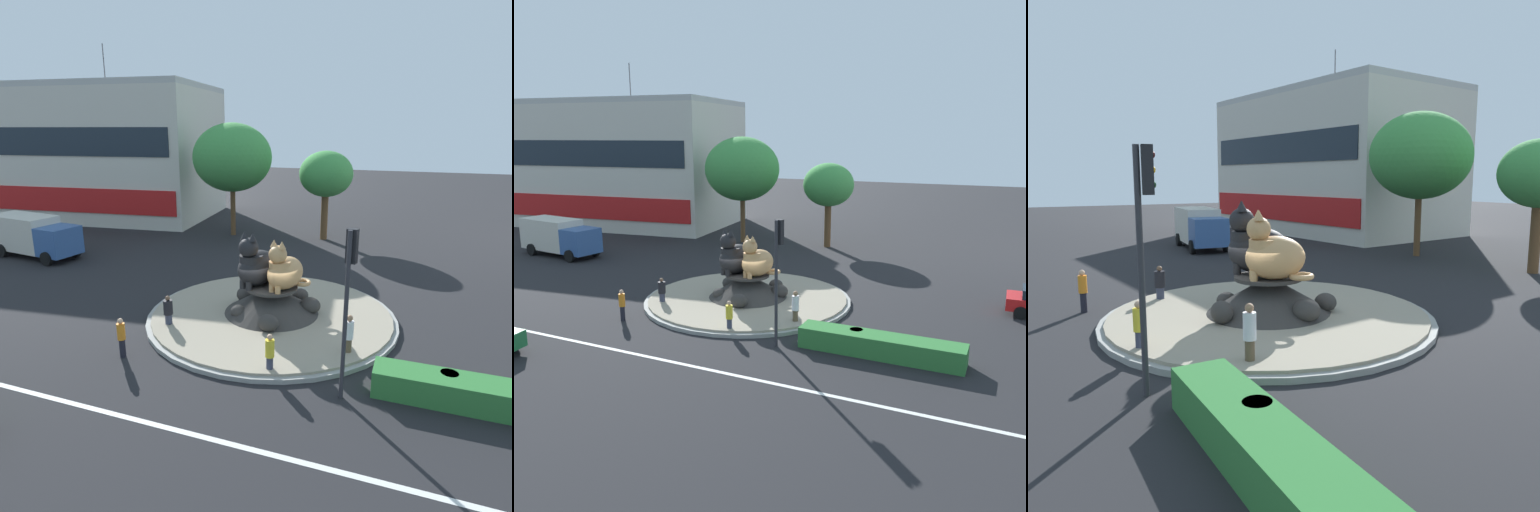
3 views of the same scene
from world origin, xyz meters
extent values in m
plane|color=black|center=(0.00, 0.00, 0.00)|extent=(160.00, 160.00, 0.00)
cube|color=silver|center=(0.00, -8.52, 0.00)|extent=(112.00, 0.20, 0.01)
cylinder|color=gray|center=(0.00, 0.00, 0.09)|extent=(11.26, 11.26, 0.18)
cylinder|color=gray|center=(0.00, 0.00, 0.23)|extent=(10.81, 10.81, 0.10)
cone|color=#33302D|center=(0.00, 0.00, 0.91)|extent=(4.29, 4.29, 1.27)
cylinder|color=#33302D|center=(0.00, 0.00, 1.48)|extent=(2.36, 2.36, 0.12)
ellipsoid|color=#33302D|center=(1.69, 0.48, 0.65)|extent=(0.95, 0.89, 0.76)
ellipsoid|color=#33302D|center=(0.89, 1.76, 0.59)|extent=(0.80, 0.76, 0.64)
ellipsoid|color=#33302D|center=(-1.53, 0.77, 0.66)|extent=(0.95, 0.87, 0.76)
ellipsoid|color=#33302D|center=(-1.20, -1.06, 0.56)|extent=(0.71, 0.70, 0.57)
ellipsoid|color=#33302D|center=(0.51, -1.94, 0.64)|extent=(0.90, 0.69, 0.72)
ellipsoid|color=black|center=(-0.66, -0.01, 2.34)|extent=(2.10, 2.55, 1.60)
cylinder|color=black|center=(-0.82, -0.42, 2.52)|extent=(1.35, 1.35, 1.00)
sphere|color=black|center=(-0.88, -0.57, 3.39)|extent=(0.88, 0.88, 0.88)
torus|color=black|center=(0.00, 0.69, 1.70)|extent=(1.26, 1.26, 0.20)
cone|color=black|center=(-0.65, -0.66, 3.90)|extent=(0.47, 0.47, 0.36)
cone|color=black|center=(-1.10, -0.48, 3.90)|extent=(0.47, 0.47, 0.36)
cylinder|color=black|center=(-0.78, -0.82, 1.74)|extent=(0.28, 0.28, 0.40)
cylinder|color=black|center=(-1.12, -0.69, 1.74)|extent=(0.28, 0.28, 0.40)
ellipsoid|color=tan|center=(0.66, -0.09, 2.26)|extent=(1.90, 2.31, 1.44)
cylinder|color=tan|center=(0.52, -0.46, 2.43)|extent=(1.22, 1.22, 0.90)
sphere|color=tan|center=(0.46, -0.59, 3.22)|extent=(0.79, 0.79, 0.79)
torus|color=tan|center=(1.26, 0.55, 1.69)|extent=(1.12, 1.12, 0.18)
cone|color=tan|center=(0.67, -0.67, 3.68)|extent=(0.42, 0.42, 0.33)
cone|color=tan|center=(0.26, -0.51, 3.68)|extent=(0.42, 0.42, 0.33)
cylinder|color=tan|center=(0.55, -0.82, 1.72)|extent=(0.25, 0.25, 0.36)
cylinder|color=tan|center=(0.24, -0.70, 1.72)|extent=(0.25, 0.25, 0.36)
cylinder|color=#2D2D33|center=(4.12, -5.25, 2.77)|extent=(0.14, 0.14, 5.54)
cube|color=black|center=(4.16, -5.04, 5.01)|extent=(0.36, 0.29, 1.05)
sphere|color=#360606|center=(4.17, -4.96, 5.33)|extent=(0.18, 0.18, 0.18)
sphere|color=orange|center=(4.17, -4.96, 5.01)|extent=(0.18, 0.18, 0.18)
sphere|color=black|center=(4.17, -4.96, 4.70)|extent=(0.18, 0.18, 0.18)
cube|color=beige|center=(-23.80, 19.16, 5.91)|extent=(22.30, 14.95, 11.82)
cube|color=#B21919|center=(-23.04, 12.89, 2.36)|extent=(19.98, 2.53, 2.13)
cube|color=#19232D|center=(-23.04, 12.91, 7.33)|extent=(19.14, 2.39, 2.36)
cube|color=#B2B2AD|center=(-23.80, 19.16, 12.07)|extent=(22.30, 14.95, 0.50)
cylinder|color=#4C4C51|center=(-22.27, 18.18, 14.05)|extent=(0.10, 0.10, 3.44)
cube|color=#2D7033|center=(8.43, -4.34, 0.45)|extent=(6.84, 1.20, 0.90)
cylinder|color=brown|center=(-8.24, 14.83, 1.86)|extent=(0.40, 0.40, 3.71)
ellipsoid|color=#3D8E42|center=(-8.24, 14.83, 6.21)|extent=(6.24, 6.24, 5.30)
cylinder|color=brown|center=(-0.98, 15.93, 1.72)|extent=(0.53, 0.53, 3.45)
ellipsoid|color=#3D8E42|center=(-0.98, 15.93, 5.08)|extent=(4.08, 4.08, 3.47)
cylinder|color=#33384C|center=(-3.74, -2.73, 0.36)|extent=(0.30, 0.30, 0.72)
cylinder|color=black|center=(-3.74, -2.73, 1.03)|extent=(0.40, 0.40, 0.62)
sphere|color=brown|center=(-3.74, -2.73, 1.45)|extent=(0.21, 0.21, 0.21)
cylinder|color=#33384C|center=(1.53, -4.76, 0.37)|extent=(0.24, 0.24, 0.73)
cylinder|color=yellow|center=(1.53, -4.76, 1.05)|extent=(0.32, 0.32, 0.64)
sphere|color=tan|center=(1.53, -4.76, 1.47)|extent=(0.21, 0.21, 0.21)
cylinder|color=black|center=(-4.13, -5.44, 0.37)|extent=(0.23, 0.23, 0.73)
cylinder|color=orange|center=(-4.13, -5.44, 1.05)|extent=(0.31, 0.31, 0.64)
sphere|color=tan|center=(-4.13, -5.44, 1.47)|extent=(0.21, 0.21, 0.21)
cylinder|color=brown|center=(3.90, -2.58, 0.41)|extent=(0.26, 0.26, 0.81)
cylinder|color=silver|center=(3.90, -2.58, 1.17)|extent=(0.34, 0.34, 0.71)
sphere|color=#936B4C|center=(3.90, -2.58, 1.64)|extent=(0.23, 0.23, 0.23)
cylinder|color=black|center=(13.61, 5.01, 0.32)|extent=(0.64, 0.23, 0.64)
cylinder|color=black|center=(13.64, 3.18, 0.32)|extent=(0.64, 0.23, 0.64)
cube|color=#335693|center=(-15.86, 3.89, 1.37)|extent=(2.23, 2.48, 1.84)
cube|color=beige|center=(-19.16, 4.26, 1.61)|extent=(4.87, 2.77, 2.31)
cylinder|color=black|center=(-15.67, 5.01, 0.45)|extent=(0.93, 0.40, 0.90)
cylinder|color=black|center=(-15.92, 2.75, 0.45)|extent=(0.93, 0.40, 0.90)
cylinder|color=black|center=(-20.02, 5.50, 0.45)|extent=(0.93, 0.40, 0.90)
cylinder|color=black|center=(-20.27, 3.24, 0.45)|extent=(0.93, 0.40, 0.90)
cylinder|color=#2D4233|center=(7.32, -4.06, 0.45)|extent=(0.56, 0.56, 0.90)
camera|label=1|loc=(5.94, -18.00, 8.34)|focal=31.29mm
camera|label=2|loc=(13.18, -25.03, 8.93)|focal=37.55mm
camera|label=3|loc=(14.90, -7.77, 4.83)|focal=35.16mm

